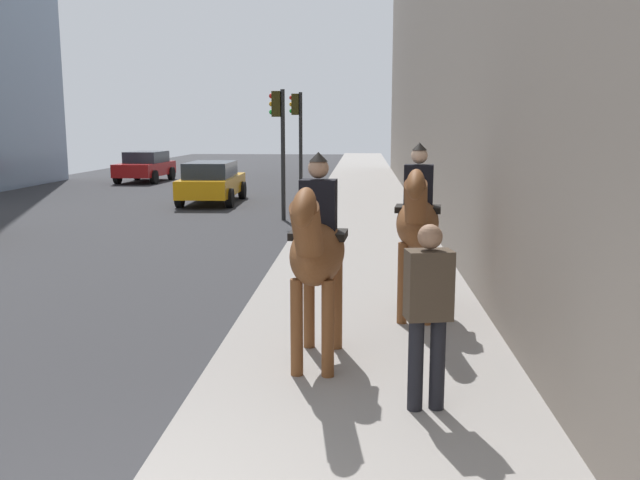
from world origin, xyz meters
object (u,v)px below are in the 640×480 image
object	(u,v)px
mounted_horse_near	(317,249)
car_mid_lane	(145,166)
traffic_light_near_curb	(280,133)
mounted_horse_far	(417,221)
pedestrian_greeting	(428,305)
traffic_light_far_curb	(298,130)
car_near_lane	(212,181)

from	to	relation	value
mounted_horse_near	car_mid_lane	size ratio (longest dim) A/B	0.57
car_mid_lane	traffic_light_near_curb	size ratio (longest dim) A/B	1.09
mounted_horse_far	traffic_light_near_curb	bearing A→B (deg)	-156.38
mounted_horse_near	mounted_horse_far	distance (m)	2.27
pedestrian_greeting	traffic_light_near_curb	distance (m)	13.52
pedestrian_greeting	traffic_light_far_curb	world-z (taller)	traffic_light_far_curb
car_mid_lane	traffic_light_near_curb	world-z (taller)	traffic_light_near_curb
pedestrian_greeting	traffic_light_near_curb	size ratio (longest dim) A/B	0.47
car_mid_lane	traffic_light_far_curb	distance (m)	12.13
car_mid_lane	mounted_horse_far	bearing A→B (deg)	28.62
mounted_horse_near	traffic_light_near_curb	size ratio (longest dim) A/B	0.62
car_near_lane	traffic_light_far_curb	bearing A→B (deg)	-91.65
mounted_horse_near	mounted_horse_far	xyz separation A→B (m)	(1.92, -1.21, 0.05)
traffic_light_near_curb	car_mid_lane	bearing A→B (deg)	32.05
traffic_light_near_curb	traffic_light_far_curb	distance (m)	4.04
mounted_horse_far	car_near_lane	size ratio (longest dim) A/B	0.53
mounted_horse_far	traffic_light_far_curb	world-z (taller)	traffic_light_far_curb
mounted_horse_near	car_near_lane	bearing A→B (deg)	-160.02
traffic_light_far_curb	car_mid_lane	bearing A→B (deg)	42.89
mounted_horse_far	traffic_light_far_curb	xyz separation A→B (m)	(14.10, 2.92, 1.11)
pedestrian_greeting	mounted_horse_far	bearing A→B (deg)	-12.55
car_mid_lane	traffic_light_near_curb	distance (m)	15.24
mounted_horse_near	pedestrian_greeting	world-z (taller)	mounted_horse_near
mounted_horse_near	car_mid_lane	world-z (taller)	mounted_horse_near
pedestrian_greeting	traffic_light_far_curb	size ratio (longest dim) A/B	0.45
mounted_horse_near	traffic_light_far_curb	xyz separation A→B (m)	(16.03, 1.71, 1.15)
mounted_horse_far	car_mid_lane	xyz separation A→B (m)	(22.90, 11.09, -0.66)
car_mid_lane	traffic_light_far_curb	world-z (taller)	traffic_light_far_curb
pedestrian_greeting	car_mid_lane	bearing A→B (deg)	12.95
pedestrian_greeting	car_mid_lane	world-z (taller)	pedestrian_greeting
pedestrian_greeting	car_near_lane	bearing A→B (deg)	8.67
mounted_horse_far	car_near_lane	xyz separation A→B (m)	(14.12, 5.92, -0.66)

